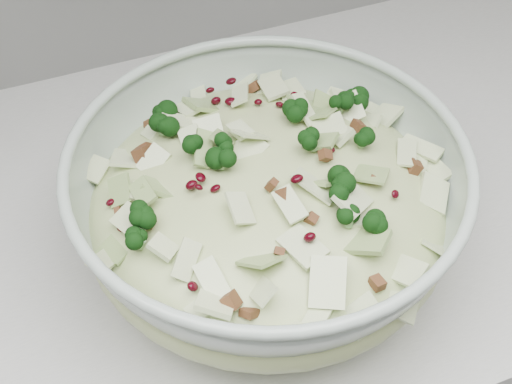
% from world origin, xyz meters
% --- Properties ---
extents(mixing_bowl, '(0.37, 0.37, 0.14)m').
position_xyz_m(mixing_bowl, '(0.53, 1.60, 0.97)').
color(mixing_bowl, '#A5B5A9').
rests_on(mixing_bowl, counter).
extents(salad, '(0.33, 0.33, 0.14)m').
position_xyz_m(salad, '(0.53, 1.60, 1.00)').
color(salad, '#BEC889').
rests_on(salad, mixing_bowl).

